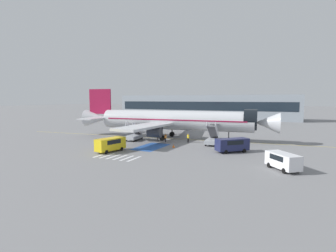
# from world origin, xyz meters

# --- Properties ---
(ground_plane) EXTENTS (600.00, 600.00, 0.00)m
(ground_plane) POSITION_xyz_m (0.00, 0.00, 0.00)
(ground_plane) COLOR slate
(apron_leadline_yellow) EXTENTS (76.46, 7.84, 0.01)m
(apron_leadline_yellow) POSITION_xyz_m (-1.22, 0.56, 0.00)
(apron_leadline_yellow) COLOR gold
(apron_leadline_yellow) RESTS_ON ground_plane
(apron_stand_patch_blue) EXTENTS (4.32, 8.23, 0.01)m
(apron_stand_patch_blue) POSITION_xyz_m (-1.22, -9.94, 0.00)
(apron_stand_patch_blue) COLOR #2856A8
(apron_stand_patch_blue) RESTS_ON ground_plane
(apron_walkway_bar_0) EXTENTS (0.44, 3.60, 0.01)m
(apron_walkway_bar_0) POSITION_xyz_m (-4.82, -19.38, 0.00)
(apron_walkway_bar_0) COLOR silver
(apron_walkway_bar_0) RESTS_ON ground_plane
(apron_walkway_bar_1) EXTENTS (0.44, 3.60, 0.01)m
(apron_walkway_bar_1) POSITION_xyz_m (-3.62, -19.38, 0.00)
(apron_walkway_bar_1) COLOR silver
(apron_walkway_bar_1) RESTS_ON ground_plane
(apron_walkway_bar_2) EXTENTS (0.44, 3.60, 0.01)m
(apron_walkway_bar_2) POSITION_xyz_m (-2.42, -19.38, 0.00)
(apron_walkway_bar_2) COLOR silver
(apron_walkway_bar_2) RESTS_ON ground_plane
(apron_walkway_bar_3) EXTENTS (0.44, 3.60, 0.01)m
(apron_walkway_bar_3) POSITION_xyz_m (-1.22, -19.38, 0.00)
(apron_walkway_bar_3) COLOR silver
(apron_walkway_bar_3) RESTS_ON ground_plane
(apron_walkway_bar_4) EXTENTS (0.44, 3.60, 0.01)m
(apron_walkway_bar_4) POSITION_xyz_m (-0.02, -19.38, 0.00)
(apron_walkway_bar_4) COLOR silver
(apron_walkway_bar_4) RESTS_ON ground_plane
(apron_walkway_bar_5) EXTENTS (0.44, 3.60, 0.01)m
(apron_walkway_bar_5) POSITION_xyz_m (1.18, -19.38, 0.00)
(apron_walkway_bar_5) COLOR silver
(apron_walkway_bar_5) RESTS_ON ground_plane
(airliner) EXTENTS (43.62, 31.71, 10.90)m
(airliner) POSITION_xyz_m (-1.79, 0.50, 4.02)
(airliner) COLOR silver
(airliner) RESTS_ON ground_plane
(boarding_stairs_forward) EXTENTS (2.67, 5.40, 4.54)m
(boarding_stairs_forward) POSITION_xyz_m (8.22, -3.11, 1.06)
(boarding_stairs_forward) COLOR #ADB2BA
(boarding_stairs_forward) RESTS_ON ground_plane
(boarding_stairs_aft) EXTENTS (2.67, 5.40, 4.11)m
(boarding_stairs_aft) POSITION_xyz_m (-8.11, -4.74, 1.00)
(boarding_stairs_aft) COLOR #ADB2BA
(boarding_stairs_aft) RESTS_ON ground_plane
(fuel_tanker) EXTENTS (4.11, 11.01, 3.27)m
(fuel_tanker) POSITION_xyz_m (-7.04, 23.52, 1.64)
(fuel_tanker) COLOR #38383D
(fuel_tanker) RESTS_ON ground_plane
(service_van_0) EXTENTS (4.37, 4.68, 2.05)m
(service_van_0) POSITION_xyz_m (20.73, -16.70, 1.23)
(service_van_0) COLOR silver
(service_van_0) RESTS_ON ground_plane
(service_van_1) EXTENTS (5.22, 5.09, 2.22)m
(service_van_1) POSITION_xyz_m (12.97, -8.54, 1.33)
(service_van_1) COLOR #1E234C
(service_van_1) RESTS_ON ground_plane
(service_van_2) EXTENTS (2.80, 5.47, 2.25)m
(service_van_2) POSITION_xyz_m (-5.10, -16.60, 1.34)
(service_van_2) COLOR yellow
(service_van_2) RESTS_ON ground_plane
(ground_crew_0) EXTENTS (0.49, 0.41, 1.80)m
(ground_crew_0) POSITION_xyz_m (3.19, -2.77, 1.04)
(ground_crew_0) COLOR black
(ground_crew_0) RESTS_ON ground_plane
(ground_crew_1) EXTENTS (0.46, 0.47, 1.60)m
(ground_crew_1) POSITION_xyz_m (-2.75, -4.35, 0.91)
(ground_crew_1) COLOR black
(ground_crew_1) RESTS_ON ground_plane
(ground_crew_2) EXTENTS (0.31, 0.47, 1.68)m
(ground_crew_2) POSITION_xyz_m (-1.08, -4.23, 0.97)
(ground_crew_2) COLOR #2D2D33
(ground_crew_2) RESTS_ON ground_plane
(traffic_cone_0) EXTENTS (0.53, 0.53, 0.59)m
(traffic_cone_0) POSITION_xyz_m (2.72, -8.81, 0.30)
(traffic_cone_0) COLOR orange
(traffic_cone_0) RESTS_ON ground_plane
(terminal_building) EXTENTS (79.23, 12.10, 10.23)m
(terminal_building) POSITION_xyz_m (-13.93, 62.01, 5.11)
(terminal_building) COLOR #89939E
(terminal_building) RESTS_ON ground_plane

